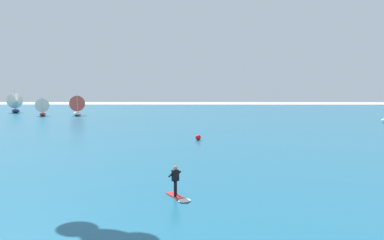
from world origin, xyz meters
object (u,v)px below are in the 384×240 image
Objects in this scene: sailboat_far_right at (76,105)px; marker_buoy at (198,137)px; sailboat_trailing at (43,107)px; kitesurfer at (177,186)px; sailboat_leading at (16,103)px.

sailboat_far_right is 37.14m from marker_buoy.
kitesurfer is at bearing -60.16° from sailboat_trailing.
sailboat_leading is at bearing 136.50° from marker_buoy.
sailboat_trailing is 6.08× the size of marker_buoy.
marker_buoy is (36.85, -34.97, -1.75)m from sailboat_leading.
sailboat_far_right is at bearing 7.23° from sailboat_trailing.
marker_buoy is (22.62, -29.41, -1.60)m from sailboat_far_right.
sailboat_far_right is 1.15× the size of sailboat_trailing.
kitesurfer is 19.10m from marker_buoy.
sailboat_leading is 10.33m from sailboat_trailing.
sailboat_leading is at bearing 142.17° from sailboat_trailing.
marker_buoy is (1.34, 19.05, -0.31)m from kitesurfer.
kitesurfer is 52.94m from sailboat_far_right.
sailboat_leading is 7.59× the size of marker_buoy.
sailboat_far_right is 6.14m from sailboat_trailing.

